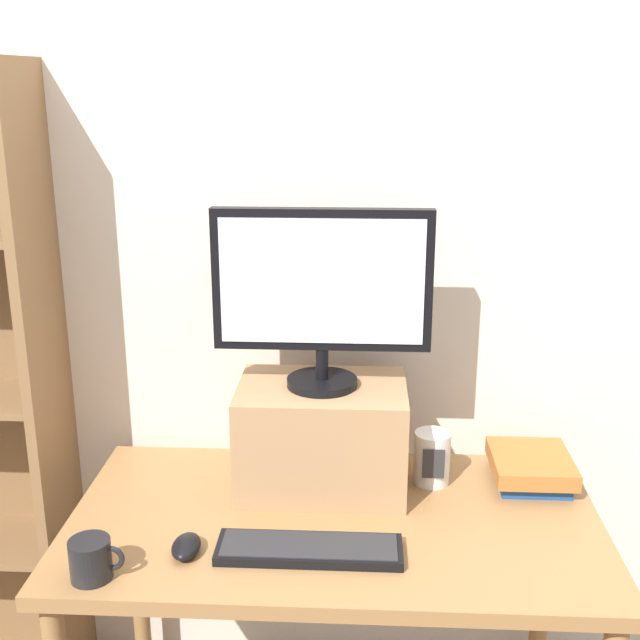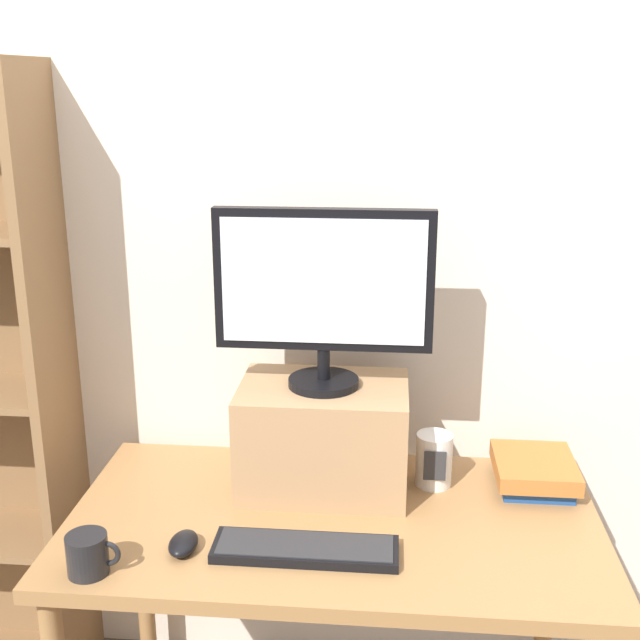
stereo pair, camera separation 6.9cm
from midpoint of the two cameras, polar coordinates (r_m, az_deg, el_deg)
The scene contains 9 objects.
back_wall at distance 2.22m, azimuth 2.81°, elevation 5.06°, with size 7.00×0.08×2.60m.
desk at distance 2.05m, azimuth 1.96°, elevation -15.76°, with size 1.29×0.71×0.73m.
riser_box at distance 2.09m, azimuth 1.20°, elevation -8.24°, with size 0.43×0.30×0.28m.
computer_monitor at distance 1.95m, azimuth 1.27°, elevation 2.19°, with size 0.54×0.18×0.45m.
keyboard at distance 1.86m, azimuth 0.05°, elevation -15.98°, with size 0.42×0.12×0.02m.
computer_mouse at distance 1.89m, azimuth -8.63°, elevation -15.45°, with size 0.06×0.10×0.04m.
book_stack at distance 2.20m, azimuth 15.88°, elevation -10.33°, with size 0.20×0.23×0.08m.
coffee_mug at distance 1.84m, azimuth -15.08°, elevation -15.80°, with size 0.12×0.09×0.09m.
desk_speaker at distance 2.14m, azimuth 9.03°, elevation -9.79°, with size 0.09×0.10×0.14m.
Camera 2 is at (0.13, -1.72, 1.75)m, focal length 45.00 mm.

